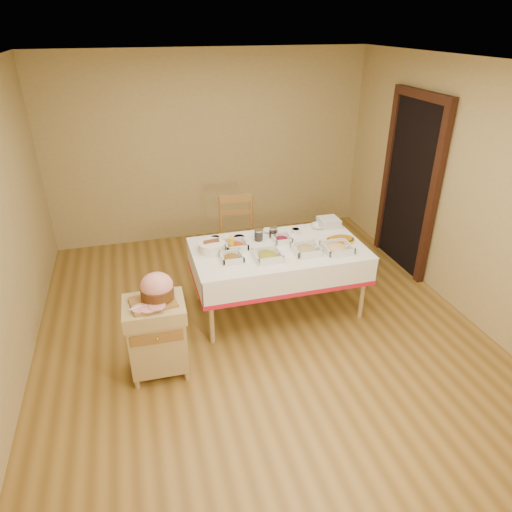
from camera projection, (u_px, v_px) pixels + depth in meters
The scene contains 23 objects.
room_shell at pixel (259, 214), 4.25m from camera, with size 5.00×5.00×5.00m.
doorway at pixel (410, 183), 5.63m from camera, with size 0.09×1.10×2.20m.
dining_table at pixel (278, 261), 4.91m from camera, with size 1.82×1.02×0.76m.
butcher_cart at pixel (157, 334), 4.06m from camera, with size 0.54×0.46×0.75m.
dining_chair at pixel (238, 236), 5.65m from camera, with size 0.48×0.46×1.00m.
ham_on_board at pixel (156, 289), 3.89m from camera, with size 0.40×0.38×0.26m.
serving_dish_a at pixel (232, 257), 4.57m from camera, with size 0.22×0.22×0.10m.
serving_dish_b at pixel (267, 255), 4.59m from camera, with size 0.27×0.27×0.11m.
serving_dish_c at pixel (307, 250), 4.71m from camera, with size 0.27×0.27×0.11m.
serving_dish_d at pixel (337, 248), 4.75m from camera, with size 0.29×0.29×0.11m.
serving_dish_e at pixel (236, 245), 4.80m from camera, with size 0.24×0.23×0.11m.
serving_dish_f at pixel (282, 239), 4.95m from camera, with size 0.20×0.19×0.09m.
small_bowl_left at pixel (215, 239), 4.97m from camera, with size 0.11×0.11×0.05m.
small_bowl_mid at pixel (239, 238), 4.97m from camera, with size 0.12×0.12×0.05m.
small_bowl_right at pixel (296, 231), 5.15m from camera, with size 0.10×0.10×0.05m.
bowl_white_imported at pixel (269, 231), 5.17m from camera, with size 0.13×0.13×0.03m, color silver.
bowl_small_imported at pixel (318, 226), 5.27m from camera, with size 0.16×0.16×0.05m, color silver.
preserve_jar_left at pixel (259, 235), 4.97m from camera, with size 0.10×0.10×0.13m.
preserve_jar_right at pixel (273, 233), 5.03m from camera, with size 0.10×0.10×0.13m.
mustard_bottle at pixel (231, 244), 4.73m from camera, with size 0.06×0.06×0.19m.
bread_basket at pixel (212, 247), 4.73m from camera, with size 0.28×0.28×0.12m.
plate_stack at pixel (329, 222), 5.31m from camera, with size 0.23×0.23×0.10m.
brass_platter at pixel (340, 240), 4.95m from camera, with size 0.31×0.22×0.04m.
Camera 1 is at (-1.09, -3.80, 2.92)m, focal length 32.00 mm.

